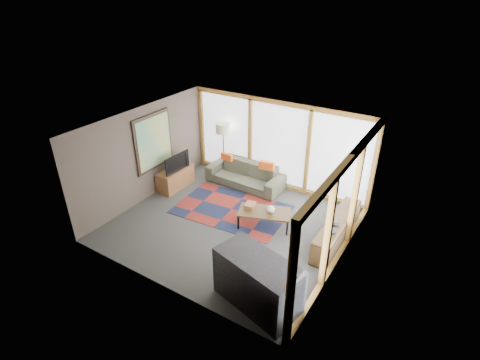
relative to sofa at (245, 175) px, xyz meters
The scene contains 17 objects.
ground 2.13m from the sofa, 67.94° to the right, with size 5.50×5.50×0.00m, color #32322F.
room_envelope 2.24m from the sofa, 47.23° to the right, with size 5.52×5.02×2.62m.
rug 1.45m from the sofa, 73.31° to the right, with size 2.91×1.87×0.01m, color maroon.
sofa is the anchor object (origin of this frame).
pillow_left 0.77m from the sofa, behind, with size 0.38×0.11×0.21m, color #CD4D16.
pillow_right 0.82m from the sofa, ahead, with size 0.44×0.13×0.24m, color #CD4D16.
floor_lamp 1.05m from the sofa, 167.92° to the left, with size 0.43×0.43×1.71m, color #2F2315, non-canonical shape.
coffee_table 2.15m from the sofa, 45.96° to the right, with size 1.27×0.64×0.42m, color #342613, non-canonical shape.
book_stack 1.91m from the sofa, 54.97° to the right, with size 0.24×0.30×0.10m, color brown.
vase 2.24m from the sofa, 42.62° to the right, with size 0.21×0.21×0.18m, color beige.
bookshelf 3.43m from the sofa, 20.03° to the right, with size 0.42×2.29×0.57m, color #342613, non-canonical shape.
bowl_a 3.68m from the sofa, 27.62° to the right, with size 0.20×0.20×0.10m, color black.
bowl_b 3.53m from the sofa, 23.33° to the right, with size 0.17×0.17×0.09m, color black.
shelf_picture 3.41m from the sofa, ahead, with size 0.04×0.31×0.40m, color black.
tv_console 2.05m from the sofa, 144.35° to the right, with size 0.49×1.17×0.58m, color brown.
television 2.08m from the sofa, 142.68° to the right, with size 0.90×0.12×0.52m, color black.
bar_counter 4.63m from the sofa, 55.84° to the right, with size 1.65×0.77×1.04m, color black.
Camera 1 is at (4.27, -6.44, 5.48)m, focal length 28.00 mm.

